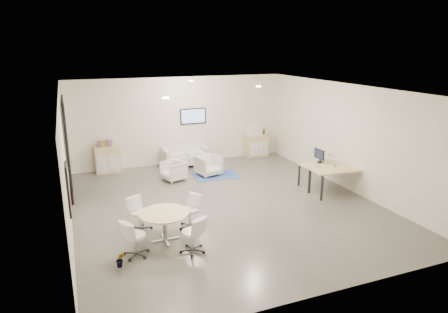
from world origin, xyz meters
TOP-DOWN VIEW (x-y plane):
  - room_shell at (0.00, 0.00)m, footprint 9.60×10.60m
  - glass_door at (-3.95, 2.51)m, footprint 0.09×1.90m
  - artwork at (-3.97, -1.60)m, footprint 0.05×0.54m
  - wall_tv at (0.50, 4.46)m, footprint 0.98×0.06m
  - ceiling_spots at (-0.20, 0.83)m, footprint 3.14×4.14m
  - sideboard_left at (-2.70, 4.26)m, footprint 0.84×0.43m
  - sideboard_right at (3.05, 4.26)m, footprint 0.89×0.43m
  - books at (-2.74, 4.26)m, footprint 0.48×0.14m
  - printer at (2.95, 4.26)m, footprint 0.54×0.47m
  - loveseat at (0.03, 4.09)m, footprint 1.69×0.93m
  - blue_rug at (0.68, 2.52)m, footprint 1.57×1.10m
  - armchair_left at (-0.78, 2.60)m, footprint 0.82×0.85m
  - armchair_right at (0.46, 2.67)m, footprint 0.87×0.84m
  - desk_rear at (3.41, 0.33)m, footprint 1.46×0.82m
  - desk_front at (3.37, -0.39)m, footprint 1.55×0.87m
  - monitor at (3.37, 0.48)m, footprint 0.20×0.50m
  - round_table at (-2.05, -1.45)m, footprint 1.12×1.12m
  - meeting_chairs at (-2.05, -1.45)m, footprint 2.24×2.24m
  - plant_cabinet at (3.33, 4.23)m, footprint 0.33×0.34m
  - plant_floor at (-3.15, -2.22)m, footprint 0.22×0.34m
  - cup at (3.43, -0.20)m, footprint 0.14×0.12m

SIDE VIEW (x-z plane):
  - blue_rug at x=0.68m, z-range 0.00..0.01m
  - plant_floor at x=-3.15m, z-range 0.00..0.14m
  - loveseat at x=0.03m, z-range 0.03..0.64m
  - armchair_left at x=-0.78m, z-range 0.00..0.70m
  - armchair_right at x=0.46m, z-range 0.00..0.75m
  - meeting_chairs at x=-2.05m, z-range 0.00..0.82m
  - sideboard_right at x=3.05m, z-range 0.00..0.89m
  - sideboard_left at x=-2.70m, z-range 0.00..0.94m
  - round_table at x=-2.05m, z-range 0.26..0.94m
  - desk_rear at x=3.41m, z-range 0.29..1.02m
  - desk_front at x=3.37m, z-range 0.31..1.09m
  - cup at x=3.43m, z-range 0.78..0.90m
  - monitor at x=3.37m, z-range 0.74..1.18m
  - plant_cabinet at x=3.33m, z-range 0.89..1.11m
  - books at x=-2.74m, z-range 0.94..1.16m
  - printer at x=2.95m, z-range 0.88..1.24m
  - glass_door at x=-3.95m, z-range 0.08..2.93m
  - artwork at x=-3.97m, z-range 1.03..2.07m
  - room_shell at x=0.00m, z-range -0.80..4.00m
  - wall_tv at x=0.50m, z-range 1.46..2.04m
  - ceiling_spots at x=-0.20m, z-range 3.17..3.20m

